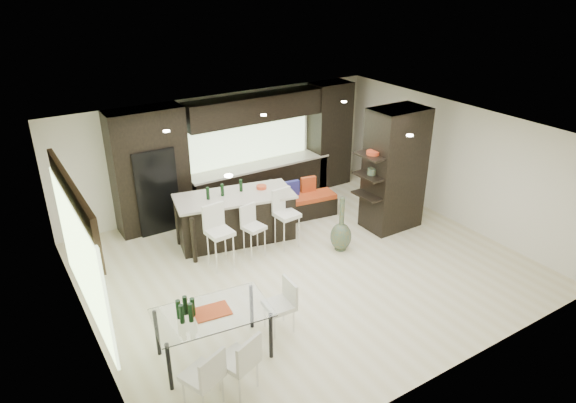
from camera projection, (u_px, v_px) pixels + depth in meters
ground at (304, 265)px, 10.10m from camera, size 8.00×8.00×0.00m
back_wall at (223, 150)px, 12.21m from camera, size 8.00×0.02×2.70m
left_wall at (81, 265)px, 7.59m from camera, size 0.02×7.00×2.70m
right_wall at (454, 163)px, 11.46m from camera, size 0.02×7.00×2.70m
ceiling at (306, 133)px, 8.96m from camera, size 8.00×7.00×0.02m
window_left at (81, 258)px, 7.77m from camera, size 0.04×3.20×1.90m
window_back at (246, 139)px, 12.38m from camera, size 3.40×0.04×1.20m
stone_accent at (73, 204)px, 7.40m from camera, size 0.08×3.00×0.80m
ceiling_spots at (298, 131)px, 9.16m from camera, size 4.00×3.00×0.02m
back_cabinetry at (248, 151)px, 12.20m from camera, size 6.80×0.68×2.70m
refrigerator at (153, 188)px, 11.17m from camera, size 0.90×0.68×1.90m
partition_column at (395, 169)px, 11.09m from camera, size 1.20×0.80×2.70m
kitchen_island at (235, 217)px, 10.87m from camera, size 2.63×1.54×1.03m
stool_left at (220, 243)px, 9.85m from camera, size 0.50×0.50×1.03m
stool_mid at (254, 236)px, 10.27m from camera, size 0.46×0.46×0.87m
stool_right at (287, 224)px, 10.59m from camera, size 0.48×0.48×1.00m
bench at (307, 205)px, 11.98m from camera, size 1.41×0.71×0.52m
floor_vase at (341, 224)px, 10.42m from camera, size 0.45×0.45×1.18m
dining_table at (214, 334)px, 7.61m from camera, size 1.78×1.14×0.81m
chair_near at (238, 364)px, 6.99m from camera, size 0.61×0.61×0.87m
chair_far at (202, 379)px, 6.75m from camera, size 0.60×0.60×0.85m
chair_end at (279, 309)px, 8.16m from camera, size 0.46×0.46×0.81m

